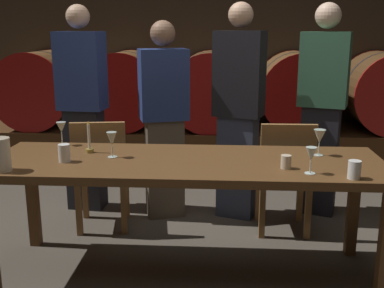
# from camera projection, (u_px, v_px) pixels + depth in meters

# --- Properties ---
(ground_plane) EXTENTS (9.00, 9.00, 0.00)m
(ground_plane) POSITION_uv_depth(u_px,v_px,m) (199.00, 270.00, 3.09)
(ground_plane) COLOR #4C443A
(back_wall) EXTENTS (6.92, 0.24, 2.61)m
(back_wall) POSITION_uv_depth(u_px,v_px,m) (212.00, 48.00, 5.85)
(back_wall) COLOR #473A2D
(back_wall) RESTS_ON ground
(barrel_shelf) EXTENTS (6.23, 0.90, 0.41)m
(barrel_shelf) POSITION_uv_depth(u_px,v_px,m) (210.00, 144.00, 5.58)
(barrel_shelf) COLOR #4C2D16
(barrel_shelf) RESTS_ON ground
(wine_barrel_far_left) EXTENTS (0.89, 0.86, 0.89)m
(wine_barrel_far_left) POSITION_uv_depth(u_px,v_px,m) (42.00, 89.00, 5.55)
(wine_barrel_far_left) COLOR brown
(wine_barrel_far_left) RESTS_ON barrel_shelf
(wine_barrel_left) EXTENTS (0.89, 0.86, 0.89)m
(wine_barrel_left) POSITION_uv_depth(u_px,v_px,m) (126.00, 90.00, 5.48)
(wine_barrel_left) COLOR brown
(wine_barrel_left) RESTS_ON barrel_shelf
(wine_barrel_center) EXTENTS (0.89, 0.86, 0.89)m
(wine_barrel_center) POSITION_uv_depth(u_px,v_px,m) (210.00, 90.00, 5.42)
(wine_barrel_center) COLOR brown
(wine_barrel_center) RESTS_ON barrel_shelf
(wine_barrel_right) EXTENTS (0.89, 0.86, 0.89)m
(wine_barrel_right) POSITION_uv_depth(u_px,v_px,m) (297.00, 91.00, 5.36)
(wine_barrel_right) COLOR brown
(wine_barrel_right) RESTS_ON barrel_shelf
(wine_barrel_far_right) EXTENTS (0.89, 0.86, 0.89)m
(wine_barrel_far_right) POSITION_uv_depth(u_px,v_px,m) (384.00, 92.00, 5.30)
(wine_barrel_far_right) COLOR #513319
(wine_barrel_far_right) RESTS_ON barrel_shelf
(dining_table) EXTENTS (2.42, 0.78, 0.76)m
(dining_table) POSITION_uv_depth(u_px,v_px,m) (186.00, 171.00, 2.90)
(dining_table) COLOR brown
(dining_table) RESTS_ON ground
(chair_left) EXTENTS (0.45, 0.45, 0.88)m
(chair_left) POSITION_uv_depth(u_px,v_px,m) (101.00, 170.00, 3.60)
(chair_left) COLOR olive
(chair_left) RESTS_ON ground
(chair_right) EXTENTS (0.41, 0.41, 0.88)m
(chair_right) POSITION_uv_depth(u_px,v_px,m) (285.00, 172.00, 3.54)
(chair_right) COLOR olive
(chair_right) RESTS_ON ground
(guest_far_left) EXTENTS (0.40, 0.28, 1.73)m
(guest_far_left) POSITION_uv_depth(u_px,v_px,m) (83.00, 108.00, 3.97)
(guest_far_left) COLOR black
(guest_far_left) RESTS_ON ground
(guest_center_left) EXTENTS (0.43, 0.34, 1.61)m
(guest_center_left) POSITION_uv_depth(u_px,v_px,m) (164.00, 120.00, 3.81)
(guest_center_left) COLOR brown
(guest_center_left) RESTS_ON ground
(guest_center_right) EXTENTS (0.44, 0.35, 1.74)m
(guest_center_right) POSITION_uv_depth(u_px,v_px,m) (238.00, 111.00, 3.79)
(guest_center_right) COLOR #33384C
(guest_center_right) RESTS_ON ground
(guest_far_right) EXTENTS (0.44, 0.35, 1.74)m
(guest_far_right) POSITION_uv_depth(u_px,v_px,m) (322.00, 109.00, 3.86)
(guest_far_right) COLOR black
(guest_far_right) RESTS_ON ground
(candle_center) EXTENTS (0.05, 0.05, 0.21)m
(candle_center) POSITION_uv_depth(u_px,v_px,m) (89.00, 144.00, 3.04)
(candle_center) COLOR olive
(candle_center) RESTS_ON dining_table
(pitcher) EXTENTS (0.12, 0.12, 0.19)m
(pitcher) POSITION_uv_depth(u_px,v_px,m) (0.00, 155.00, 2.63)
(pitcher) COLOR beige
(pitcher) RESTS_ON dining_table
(wine_glass_far_left) EXTENTS (0.07, 0.07, 0.16)m
(wine_glass_far_left) POSITION_uv_depth(u_px,v_px,m) (61.00, 128.00, 3.21)
(wine_glass_far_left) COLOR silver
(wine_glass_far_left) RESTS_ON dining_table
(wine_glass_center_left) EXTENTS (0.06, 0.06, 0.16)m
(wine_glass_center_left) POSITION_uv_depth(u_px,v_px,m) (112.00, 140.00, 2.91)
(wine_glass_center_left) COLOR silver
(wine_glass_center_left) RESTS_ON dining_table
(wine_glass_center_right) EXTENTS (0.06, 0.06, 0.15)m
(wine_glass_center_right) POSITION_uv_depth(u_px,v_px,m) (311.00, 155.00, 2.58)
(wine_glass_center_right) COLOR silver
(wine_glass_center_right) RESTS_ON dining_table
(wine_glass_far_right) EXTENTS (0.08, 0.08, 0.17)m
(wine_glass_far_right) POSITION_uv_depth(u_px,v_px,m) (320.00, 137.00, 2.95)
(wine_glass_far_right) COLOR silver
(wine_glass_far_right) RESTS_ON dining_table
(cup_left) EXTENTS (0.07, 0.07, 0.11)m
(cup_left) POSITION_uv_depth(u_px,v_px,m) (64.00, 153.00, 2.83)
(cup_left) COLOR white
(cup_left) RESTS_ON dining_table
(cup_center) EXTENTS (0.06, 0.06, 0.08)m
(cup_center) POSITION_uv_depth(u_px,v_px,m) (286.00, 162.00, 2.69)
(cup_center) COLOR beige
(cup_center) RESTS_ON dining_table
(cup_right) EXTENTS (0.07, 0.07, 0.10)m
(cup_right) POSITION_uv_depth(u_px,v_px,m) (354.00, 170.00, 2.51)
(cup_right) COLOR white
(cup_right) RESTS_ON dining_table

